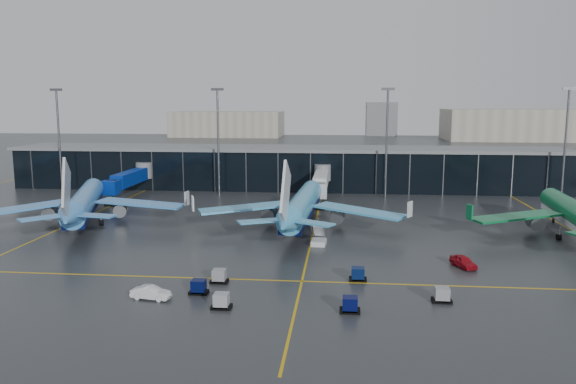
# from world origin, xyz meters

# --- Properties ---
(ground) EXTENTS (600.00, 600.00, 0.00)m
(ground) POSITION_xyz_m (0.00, 0.00, 0.00)
(ground) COLOR #282B2D
(ground) RESTS_ON ground
(terminal_pier) EXTENTS (142.00, 17.00, 10.70)m
(terminal_pier) POSITION_xyz_m (0.00, 62.00, 5.42)
(terminal_pier) COLOR black
(terminal_pier) RESTS_ON ground
(jet_bridges) EXTENTS (94.00, 27.50, 7.20)m
(jet_bridges) POSITION_xyz_m (-35.00, 42.99, 4.55)
(jet_bridges) COLOR #595B60
(jet_bridges) RESTS_ON ground
(flood_masts) EXTENTS (203.00, 0.50, 25.50)m
(flood_masts) POSITION_xyz_m (5.00, 50.00, 13.81)
(flood_masts) COLOR #595B60
(flood_masts) RESTS_ON ground
(distant_hangars) EXTENTS (260.00, 71.00, 22.00)m
(distant_hangars) POSITION_xyz_m (49.94, 270.08, 8.79)
(distant_hangars) COLOR #B2AD99
(distant_hangars) RESTS_ON ground
(taxi_lines) EXTENTS (220.00, 120.00, 0.02)m
(taxi_lines) POSITION_xyz_m (10.00, 10.61, 0.01)
(taxi_lines) COLOR gold
(taxi_lines) RESTS_ON ground
(airliner_arkefly) EXTENTS (50.30, 53.62, 13.40)m
(airliner_arkefly) POSITION_xyz_m (-32.27, 14.58, 6.70)
(airliner_arkefly) COLOR #4491E1
(airliner_arkefly) RESTS_ON ground
(airliner_klm_near) EXTENTS (40.48, 45.53, 13.43)m
(airliner_klm_near) POSITION_xyz_m (7.85, 14.99, 6.71)
(airliner_klm_near) COLOR #43A6DB
(airliner_klm_near) RESTS_ON ground
(baggage_carts) EXTENTS (30.14, 12.62, 1.70)m
(baggage_carts) POSITION_xyz_m (9.85, -20.40, 0.76)
(baggage_carts) COLOR black
(baggage_carts) RESTS_ON ground
(mobile_airstair) EXTENTS (2.40, 3.33, 3.45)m
(mobile_airstair) POSITION_xyz_m (11.32, 3.42, 0.77)
(mobile_airstair) COLOR white
(mobile_airstair) RESTS_ON ground
(service_van_red) EXTENTS (3.48, 5.08, 1.61)m
(service_van_red) POSITION_xyz_m (31.45, -6.76, 0.80)
(service_van_red) COLOR #A80C19
(service_van_red) RESTS_ON ground
(service_van_white) EXTENTS (4.78, 2.28, 1.51)m
(service_van_white) POSITION_xyz_m (-6.71, -23.08, 0.76)
(service_van_white) COLOR silver
(service_van_white) RESTS_ON ground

